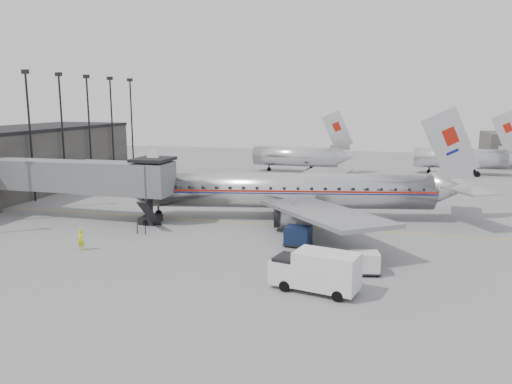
{
  "coord_description": "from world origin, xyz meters",
  "views": [
    {
      "loc": [
        12.74,
        -39.52,
        11.79
      ],
      "look_at": [
        0.83,
        5.58,
        3.2
      ],
      "focal_mm": 35.0,
      "sensor_mm": 36.0,
      "label": 1
    }
  ],
  "objects_px": {
    "airliner": "(295,191)",
    "ramp_worker": "(81,240)",
    "baggage_cart_white": "(365,263)",
    "service_van": "(316,270)",
    "baggage_cart_navy": "(298,236)"
  },
  "relations": [
    {
      "from": "airliner",
      "to": "baggage_cart_navy",
      "type": "xyz_separation_m",
      "value": [
        2.03,
        -9.69,
        -1.96
      ]
    },
    {
      "from": "airliner",
      "to": "baggage_cart_navy",
      "type": "bearing_deg",
      "value": -89.5
    },
    {
      "from": "airliner",
      "to": "baggage_cart_white",
      "type": "distance_m",
      "value": 17.01
    },
    {
      "from": "baggage_cart_navy",
      "to": "baggage_cart_white",
      "type": "xyz_separation_m",
      "value": [
        5.6,
        -5.38,
        -0.06
      ]
    },
    {
      "from": "baggage_cart_navy",
      "to": "ramp_worker",
      "type": "height_order",
      "value": "ramp_worker"
    },
    {
      "from": "airliner",
      "to": "ramp_worker",
      "type": "relative_size",
      "value": 20.94
    },
    {
      "from": "service_van",
      "to": "baggage_cart_white",
      "type": "distance_m",
      "value": 4.89
    },
    {
      "from": "service_van",
      "to": "baggage_cart_navy",
      "type": "bearing_deg",
      "value": 119.57
    },
    {
      "from": "airliner",
      "to": "ramp_worker",
      "type": "height_order",
      "value": "airliner"
    },
    {
      "from": "airliner",
      "to": "service_van",
      "type": "height_order",
      "value": "airliner"
    },
    {
      "from": "service_van",
      "to": "baggage_cart_navy",
      "type": "xyz_separation_m",
      "value": [
        -2.76,
        9.32,
        -0.48
      ]
    },
    {
      "from": "service_van",
      "to": "ramp_worker",
      "type": "xyz_separation_m",
      "value": [
        -19.32,
        3.87,
        -0.52
      ]
    },
    {
      "from": "airliner",
      "to": "ramp_worker",
      "type": "bearing_deg",
      "value": -145.18
    },
    {
      "from": "service_van",
      "to": "ramp_worker",
      "type": "height_order",
      "value": "service_van"
    },
    {
      "from": "service_van",
      "to": "baggage_cart_navy",
      "type": "distance_m",
      "value": 9.73
    }
  ]
}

